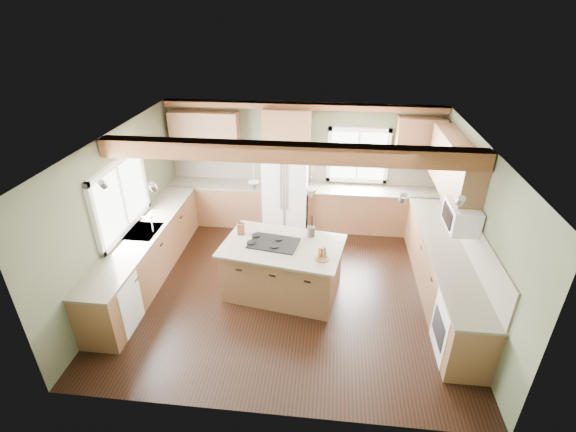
# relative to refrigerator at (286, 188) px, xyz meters

# --- Properties ---
(floor) EXTENTS (5.60, 5.60, 0.00)m
(floor) POSITION_rel_refrigerator_xyz_m (0.30, -2.12, -0.90)
(floor) COLOR black
(floor) RESTS_ON ground
(ceiling) EXTENTS (5.60, 5.60, 0.00)m
(ceiling) POSITION_rel_refrigerator_xyz_m (0.30, -2.12, 1.70)
(ceiling) COLOR silver
(ceiling) RESTS_ON wall_back
(wall_back) EXTENTS (5.60, 0.00, 5.60)m
(wall_back) POSITION_rel_refrigerator_xyz_m (0.30, 0.38, 0.40)
(wall_back) COLOR #474F38
(wall_back) RESTS_ON ground
(wall_left) EXTENTS (0.00, 5.00, 5.00)m
(wall_left) POSITION_rel_refrigerator_xyz_m (-2.50, -2.12, 0.40)
(wall_left) COLOR #474F38
(wall_left) RESTS_ON ground
(wall_right) EXTENTS (0.00, 5.00, 5.00)m
(wall_right) POSITION_rel_refrigerator_xyz_m (3.10, -2.12, 0.40)
(wall_right) COLOR #474F38
(wall_right) RESTS_ON ground
(ceiling_beam) EXTENTS (5.55, 0.26, 0.26)m
(ceiling_beam) POSITION_rel_refrigerator_xyz_m (0.30, -2.25, 1.57)
(ceiling_beam) COLOR #5E2E1A
(ceiling_beam) RESTS_ON ceiling
(soffit_trim) EXTENTS (5.55, 0.20, 0.10)m
(soffit_trim) POSITION_rel_refrigerator_xyz_m (0.30, 0.28, 1.64)
(soffit_trim) COLOR #5E2E1A
(soffit_trim) RESTS_ON ceiling
(backsplash_back) EXTENTS (5.58, 0.03, 0.58)m
(backsplash_back) POSITION_rel_refrigerator_xyz_m (0.30, 0.36, 0.31)
(backsplash_back) COLOR brown
(backsplash_back) RESTS_ON wall_back
(backsplash_right) EXTENTS (0.03, 3.70, 0.58)m
(backsplash_right) POSITION_rel_refrigerator_xyz_m (3.08, -2.07, 0.31)
(backsplash_right) COLOR brown
(backsplash_right) RESTS_ON wall_right
(base_cab_back_left) EXTENTS (2.02, 0.60, 0.88)m
(base_cab_back_left) POSITION_rel_refrigerator_xyz_m (-1.49, 0.08, -0.46)
(base_cab_back_left) COLOR brown
(base_cab_back_left) RESTS_ON floor
(counter_back_left) EXTENTS (2.06, 0.64, 0.04)m
(counter_back_left) POSITION_rel_refrigerator_xyz_m (-1.49, 0.08, 0.00)
(counter_back_left) COLOR #4C4637
(counter_back_left) RESTS_ON base_cab_back_left
(base_cab_back_right) EXTENTS (2.62, 0.60, 0.88)m
(base_cab_back_right) POSITION_rel_refrigerator_xyz_m (1.79, 0.08, -0.46)
(base_cab_back_right) COLOR brown
(base_cab_back_right) RESTS_ON floor
(counter_back_right) EXTENTS (2.66, 0.64, 0.04)m
(counter_back_right) POSITION_rel_refrigerator_xyz_m (1.79, 0.08, 0.00)
(counter_back_right) COLOR #4C4637
(counter_back_right) RESTS_ON base_cab_back_right
(base_cab_left) EXTENTS (0.60, 3.70, 0.88)m
(base_cab_left) POSITION_rel_refrigerator_xyz_m (-2.20, -2.07, -0.46)
(base_cab_left) COLOR brown
(base_cab_left) RESTS_ON floor
(counter_left) EXTENTS (0.64, 3.74, 0.04)m
(counter_left) POSITION_rel_refrigerator_xyz_m (-2.20, -2.07, 0.00)
(counter_left) COLOR #4C4637
(counter_left) RESTS_ON base_cab_left
(base_cab_right) EXTENTS (0.60, 3.70, 0.88)m
(base_cab_right) POSITION_rel_refrigerator_xyz_m (2.80, -2.07, -0.46)
(base_cab_right) COLOR brown
(base_cab_right) RESTS_ON floor
(counter_right) EXTENTS (0.64, 3.74, 0.04)m
(counter_right) POSITION_rel_refrigerator_xyz_m (2.80, -2.07, 0.00)
(counter_right) COLOR #4C4637
(counter_right) RESTS_ON base_cab_right
(upper_cab_back_left) EXTENTS (1.40, 0.35, 0.90)m
(upper_cab_back_left) POSITION_rel_refrigerator_xyz_m (-1.69, 0.21, 1.05)
(upper_cab_back_left) COLOR brown
(upper_cab_back_left) RESTS_ON wall_back
(upper_cab_over_fridge) EXTENTS (0.96, 0.35, 0.70)m
(upper_cab_over_fridge) POSITION_rel_refrigerator_xyz_m (-0.00, 0.21, 1.25)
(upper_cab_over_fridge) COLOR brown
(upper_cab_over_fridge) RESTS_ON wall_back
(upper_cab_right) EXTENTS (0.35, 2.20, 0.90)m
(upper_cab_right) POSITION_rel_refrigerator_xyz_m (2.92, -1.22, 1.05)
(upper_cab_right) COLOR brown
(upper_cab_right) RESTS_ON wall_right
(upper_cab_back_corner) EXTENTS (0.90, 0.35, 0.90)m
(upper_cab_back_corner) POSITION_rel_refrigerator_xyz_m (2.60, 0.21, 1.05)
(upper_cab_back_corner) COLOR brown
(upper_cab_back_corner) RESTS_ON wall_back
(window_left) EXTENTS (0.04, 1.60, 1.05)m
(window_left) POSITION_rel_refrigerator_xyz_m (-2.48, -2.07, 0.65)
(window_left) COLOR white
(window_left) RESTS_ON wall_left
(window_back) EXTENTS (1.10, 0.04, 1.00)m
(window_back) POSITION_rel_refrigerator_xyz_m (1.45, 0.36, 0.65)
(window_back) COLOR white
(window_back) RESTS_ON wall_back
(sink) EXTENTS (0.50, 0.65, 0.03)m
(sink) POSITION_rel_refrigerator_xyz_m (-2.20, -2.07, 0.01)
(sink) COLOR #262628
(sink) RESTS_ON counter_left
(faucet) EXTENTS (0.02, 0.02, 0.28)m
(faucet) POSITION_rel_refrigerator_xyz_m (-2.02, -2.07, 0.15)
(faucet) COLOR #B2B2B7
(faucet) RESTS_ON sink
(dishwasher) EXTENTS (0.60, 0.60, 0.84)m
(dishwasher) POSITION_rel_refrigerator_xyz_m (-2.19, -3.37, -0.47)
(dishwasher) COLOR white
(dishwasher) RESTS_ON floor
(oven) EXTENTS (0.60, 0.72, 0.84)m
(oven) POSITION_rel_refrigerator_xyz_m (2.79, -3.37, -0.47)
(oven) COLOR white
(oven) RESTS_ON floor
(microwave) EXTENTS (0.40, 0.70, 0.38)m
(microwave) POSITION_rel_refrigerator_xyz_m (2.88, -2.17, 0.65)
(microwave) COLOR white
(microwave) RESTS_ON wall_right
(pendant_left) EXTENTS (0.18, 0.18, 0.16)m
(pendant_left) POSITION_rel_refrigerator_xyz_m (-0.23, -2.18, 0.98)
(pendant_left) COLOR #B2B2B7
(pendant_left) RESTS_ON ceiling
(pendant_right) EXTENTS (0.18, 0.18, 0.16)m
(pendant_right) POSITION_rel_refrigerator_xyz_m (0.64, -2.33, 0.98)
(pendant_right) COLOR #B2B2B7
(pendant_right) RESTS_ON ceiling
(refrigerator) EXTENTS (0.90, 0.74, 1.80)m
(refrigerator) POSITION_rel_refrigerator_xyz_m (0.00, 0.00, 0.00)
(refrigerator) COLOR white
(refrigerator) RESTS_ON floor
(island) EXTENTS (1.94, 1.37, 0.88)m
(island) POSITION_rel_refrigerator_xyz_m (0.20, -2.25, -0.46)
(island) COLOR brown
(island) RESTS_ON floor
(island_top) EXTENTS (2.07, 1.51, 0.04)m
(island_top) POSITION_rel_refrigerator_xyz_m (0.20, -2.25, 0.00)
(island_top) COLOR #4C4637
(island_top) RESTS_ON island
(cooktop) EXTENTS (0.85, 0.64, 0.02)m
(cooktop) POSITION_rel_refrigerator_xyz_m (0.06, -2.23, 0.03)
(cooktop) COLOR black
(cooktop) RESTS_ON island_top
(knife_block) EXTENTS (0.13, 0.10, 0.20)m
(knife_block) POSITION_rel_refrigerator_xyz_m (-0.52, -1.99, 0.12)
(knife_block) COLOR brown
(knife_block) RESTS_ON island_top
(utensil_crock) EXTENTS (0.14, 0.14, 0.17)m
(utensil_crock) POSITION_rel_refrigerator_xyz_m (0.64, -1.92, 0.11)
(utensil_crock) COLOR #474139
(utensil_crock) RESTS_ON island_top
(bottle_tray) EXTENTS (0.30, 0.30, 0.21)m
(bottle_tray) POSITION_rel_refrigerator_xyz_m (0.84, -2.58, 0.12)
(bottle_tray) COLOR brown
(bottle_tray) RESTS_ON island_top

